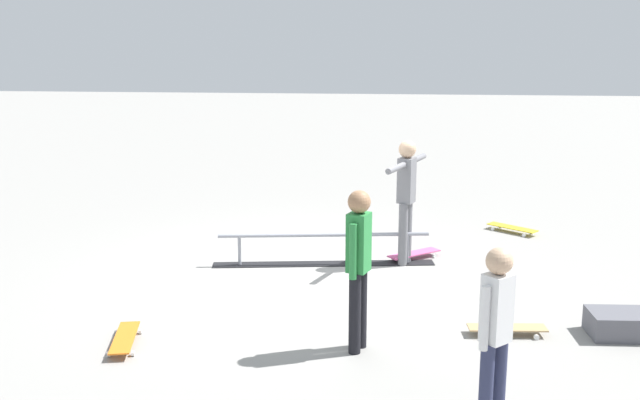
{
  "coord_description": "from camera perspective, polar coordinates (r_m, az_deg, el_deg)",
  "views": [
    {
      "loc": [
        -1.1,
        8.91,
        3.02
      ],
      "look_at": [
        -0.2,
        -0.02,
        1.0
      ],
      "focal_mm": 41.28,
      "sensor_mm": 36.0,
      "label": 1
    }
  ],
  "objects": [
    {
      "name": "loose_skateboard_natural",
      "position": [
        7.9,
        14.3,
        -9.61
      ],
      "size": [
        0.81,
        0.31,
        0.09
      ],
      "rotation": [
        0.0,
        0.0,
        0.08
      ],
      "color": "tan",
      "rests_on": "ground_plane"
    },
    {
      "name": "grind_rail",
      "position": [
        9.88,
        0.29,
        -3.96
      ],
      "size": [
        2.98,
        0.66,
        0.43
      ],
      "rotation": [
        0.0,
        0.0,
        0.14
      ],
      "color": "black",
      "rests_on": "ground_plane"
    },
    {
      "name": "bystander_green_shirt",
      "position": [
        7.05,
        3.0,
        -4.79
      ],
      "size": [
        0.24,
        0.36,
        1.6
      ],
      "rotation": [
        0.0,
        0.0,
        4.38
      ],
      "color": "black",
      "rests_on": "ground_plane"
    },
    {
      "name": "ground_plane",
      "position": [
        9.47,
        -1.21,
        -5.91
      ],
      "size": [
        60.0,
        60.0,
        0.0
      ],
      "primitive_type": "plane",
      "color": "gray"
    },
    {
      "name": "skater_main",
      "position": [
        9.8,
        6.7,
        0.54
      ],
      "size": [
        0.55,
        1.29,
        1.67
      ],
      "rotation": [
        0.0,
        0.0,
        4.35
      ],
      "color": "slate",
      "rests_on": "ground_plane"
    },
    {
      "name": "bystander_white_shirt",
      "position": [
        5.78,
        13.45,
        -9.8
      ],
      "size": [
        0.29,
        0.28,
        1.49
      ],
      "rotation": [
        0.0,
        0.0,
        0.75
      ],
      "color": "#2D3351",
      "rests_on": "ground_plane"
    },
    {
      "name": "loose_skateboard_yellow",
      "position": [
        11.88,
        14.68,
        -2.1
      ],
      "size": [
        0.75,
        0.66,
        0.09
      ],
      "rotation": [
        0.0,
        0.0,
        5.61
      ],
      "color": "yellow",
      "rests_on": "ground_plane"
    },
    {
      "name": "skateboard_main",
      "position": [
        10.23,
        7.3,
        -4.16
      ],
      "size": [
        0.75,
        0.66,
        0.09
      ],
      "rotation": [
        0.0,
        0.0,
        3.82
      ],
      "color": "#E05993",
      "rests_on": "ground_plane"
    },
    {
      "name": "loose_skateboard_orange",
      "position": [
        7.68,
        -14.9,
        -10.3
      ],
      "size": [
        0.38,
        0.82,
        0.09
      ],
      "rotation": [
        0.0,
        0.0,
        4.92
      ],
      "color": "orange",
      "rests_on": "ground_plane"
    }
  ]
}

